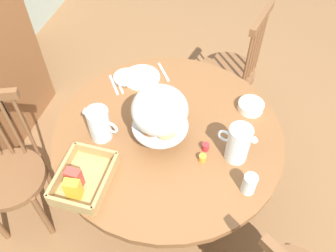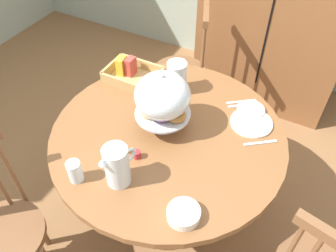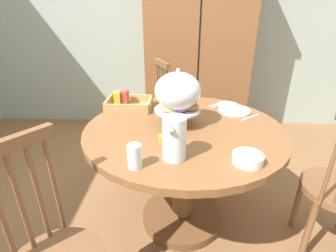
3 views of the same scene
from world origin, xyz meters
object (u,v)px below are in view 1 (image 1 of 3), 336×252
Objects in this scene: dining_table at (168,155)px; china_plate_small at (126,77)px; china_plate_large at (141,77)px; orange_juice_pitcher at (238,145)px; cereal_basket at (82,180)px; windsor_chair_facing_door at (11,174)px; cereal_bowl at (251,106)px; milk_pitcher at (100,125)px; windsor_chair_by_cabinet at (230,72)px; pastry_stand_with_dome at (160,112)px; drinking_glass at (249,184)px.

dining_table is 8.00× the size of china_plate_small.
china_plate_large is at bearing 36.69° from dining_table.
orange_juice_pitcher is 0.75m from cereal_basket.
windsor_chair_facing_door is 0.86m from china_plate_small.
cereal_bowl is at bearing -54.56° from dining_table.
milk_pitcher is 0.29m from cereal_basket.
windsor_chair_facing_door is 1.41m from cereal_bowl.
windsor_chair_by_cabinet is 6.50× the size of china_plate_small.
pastry_stand_with_dome is at bearing 127.54° from cereal_bowl.
pastry_stand_with_dome is 0.32m from milk_pitcher.
milk_pitcher is at bearing 109.68° from dining_table.
pastry_stand_with_dome reaches higher than drinking_glass.
drinking_glass is (-0.58, -0.71, 0.05)m from china_plate_large.
windsor_chair_facing_door is 1.29m from orange_juice_pitcher.
drinking_glass is at bearing -76.85° from cereal_basket.
windsor_chair_by_cabinet is 0.69m from cereal_bowl.
windsor_chair_by_cabinet is 1.18m from drinking_glass.
cereal_basket reaches higher than china_plate_small.
windsor_chair_facing_door is 2.83× the size of pastry_stand_with_dome.
cereal_bowl is at bearing -96.49° from china_plate_large.
windsor_chair_by_cabinet is at bearing 15.88° from cereal_bowl.
windsor_chair_by_cabinet reaches higher than drinking_glass.
orange_juice_pitcher reaches higher than china_plate_small.
orange_juice_pitcher is at bearing -118.10° from china_plate_small.
windsor_chair_by_cabinet is at bearing -41.79° from windsor_chair_facing_door.
windsor_chair_by_cabinet reaches higher than cereal_bowl.
orange_juice_pitcher reaches higher than milk_pitcher.
cereal_basket is 0.73m from china_plate_small.
cereal_basket is at bearing 134.69° from cereal_bowl.
windsor_chair_by_cabinet is at bearing -45.88° from china_plate_small.
cereal_bowl is at bearing -164.12° from windsor_chair_by_cabinet.
pastry_stand_with_dome reaches higher than dining_table.
milk_pitcher is 0.78m from drinking_glass.
windsor_chair_by_cabinet is 1.07m from pastry_stand_with_dome.
dining_table is 0.53m from cereal_bowl.
windsor_chair_facing_door is at bearing 111.34° from milk_pitcher.
orange_juice_pitcher is at bearing 25.81° from drinking_glass.
pastry_stand_with_dome reaches higher than orange_juice_pitcher.
dining_table is at bearing -143.31° from china_plate_large.
china_plate_small is at bearing -37.79° from windsor_chair_facing_door.
drinking_glass is at bearing -154.19° from orange_juice_pitcher.
cereal_bowl is at bearing 5.88° from drinking_glass.
pastry_stand_with_dome is 2.46× the size of cereal_bowl.
windsor_chair_facing_door is 4.43× the size of china_plate_large.
dining_table is 3.80× the size of cereal_basket.
cereal_bowl is (0.32, -0.42, -0.17)m from pastry_stand_with_dome.
windsor_chair_facing_door is 0.67m from milk_pitcher.
pastry_stand_with_dome is 1.77× the size of milk_pitcher.
cereal_basket is at bearing 177.37° from china_plate_large.
orange_juice_pitcher reaches higher than cereal_basket.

